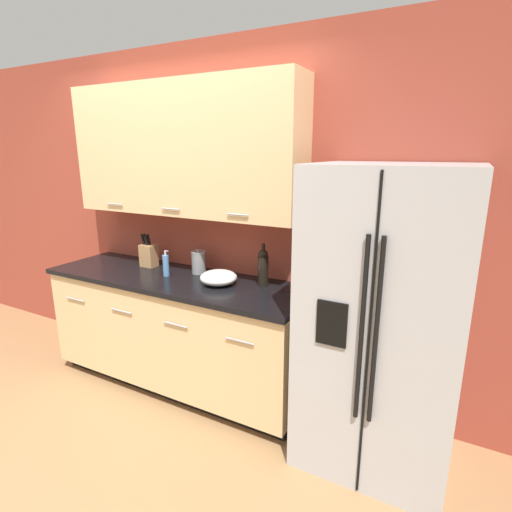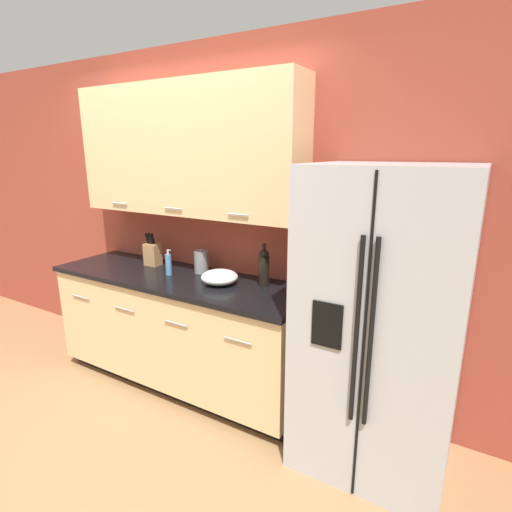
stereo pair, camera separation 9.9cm
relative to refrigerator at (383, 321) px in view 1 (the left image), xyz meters
name	(u,v)px [view 1 (the left image)]	position (x,y,z in m)	size (l,w,h in m)	color
ground_plane	(56,461)	(-1.68, -0.99, -0.88)	(14.00, 14.00, 0.00)	#997047
wall_back	(186,198)	(-1.63, 0.33, 0.58)	(10.00, 0.39, 2.60)	#993D2D
counter_unit	(179,330)	(-1.54, 0.05, -0.42)	(2.11, 0.64, 0.90)	black
refrigerator	(383,321)	(0.00, 0.00, 0.00)	(0.85, 0.74, 1.76)	#B2B2B5
knife_block	(148,255)	(-1.92, 0.17, 0.12)	(0.13, 0.09, 0.27)	#A87A4C
wine_bottle	(263,267)	(-0.87, 0.19, 0.16)	(0.08, 0.08, 0.30)	black
soap_dispenser	(166,265)	(-1.62, 0.03, 0.10)	(0.05, 0.05, 0.20)	#4C7FB2
steel_canister	(199,262)	(-1.44, 0.21, 0.11)	(0.11, 0.11, 0.19)	gray
mixing_bowl	(219,277)	(-1.16, 0.06, 0.07)	(0.26, 0.26, 0.10)	white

